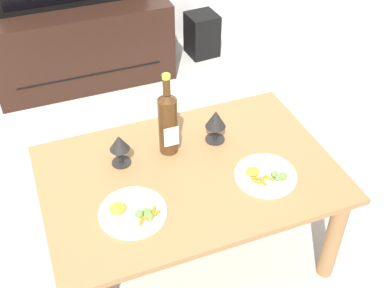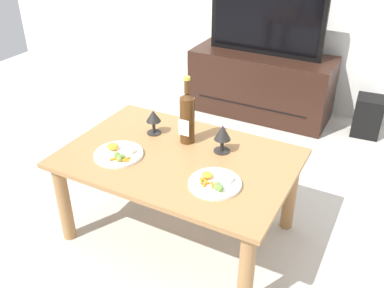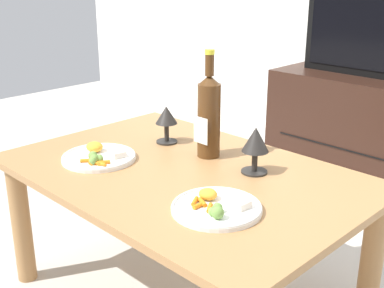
{
  "view_description": "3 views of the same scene",
  "coord_description": "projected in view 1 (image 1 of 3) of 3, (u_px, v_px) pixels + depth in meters",
  "views": [
    {
      "loc": [
        -0.51,
        -1.35,
        1.84
      ],
      "look_at": [
        0.05,
        0.09,
        0.56
      ],
      "focal_mm": 46.16,
      "sensor_mm": 36.0,
      "label": 1
    },
    {
      "loc": [
        0.92,
        -1.59,
        1.65
      ],
      "look_at": [
        0.04,
        0.07,
        0.55
      ],
      "focal_mm": 39.9,
      "sensor_mm": 36.0,
      "label": 2
    },
    {
      "loc": [
        1.09,
        -1.06,
        1.13
      ],
      "look_at": [
        0.02,
        0.02,
        0.59
      ],
      "focal_mm": 47.53,
      "sensor_mm": 36.0,
      "label": 3
    }
  ],
  "objects": [
    {
      "name": "ground_plane",
      "position": [
        190.0,
        250.0,
        2.29
      ],
      "size": [
        6.4,
        6.4,
        0.0
      ],
      "primitive_type": "plane",
      "color": "#B7B2A8"
    },
    {
      "name": "dining_table",
      "position": [
        189.0,
        187.0,
        2.02
      ],
      "size": [
        1.17,
        0.78,
        0.5
      ],
      "color": "#9E7042",
      "rests_on": "ground_plane"
    },
    {
      "name": "goblet_right",
      "position": [
        216.0,
        121.0,
        2.06
      ],
      "size": [
        0.09,
        0.09,
        0.15
      ],
      "color": "black",
      "rests_on": "dining_table"
    },
    {
      "name": "floor_speaker",
      "position": [
        202.0,
        34.0,
        3.59
      ],
      "size": [
        0.22,
        0.22,
        0.31
      ],
      "primitive_type": "cube",
      "rotation": [
        0.0,
        0.0,
        0.08
      ],
      "color": "black",
      "rests_on": "ground_plane"
    },
    {
      "name": "wine_bottle",
      "position": [
        168.0,
        121.0,
        1.97
      ],
      "size": [
        0.08,
        0.08,
        0.37
      ],
      "color": "#4C2D14",
      "rests_on": "dining_table"
    },
    {
      "name": "goblet_left",
      "position": [
        119.0,
        145.0,
        1.95
      ],
      "size": [
        0.08,
        0.08,
        0.14
      ],
      "color": "black",
      "rests_on": "dining_table"
    },
    {
      "name": "dinner_plate_left",
      "position": [
        133.0,
        211.0,
        1.79
      ],
      "size": [
        0.25,
        0.25,
        0.05
      ],
      "color": "white",
      "rests_on": "dining_table"
    },
    {
      "name": "tv_stand",
      "position": [
        81.0,
        44.0,
        3.26
      ],
      "size": [
        1.16,
        0.46,
        0.53
      ],
      "color": "black",
      "rests_on": "ground_plane"
    },
    {
      "name": "dinner_plate_right",
      "position": [
        266.0,
        175.0,
        1.94
      ],
      "size": [
        0.25,
        0.25,
        0.05
      ],
      "color": "white",
      "rests_on": "dining_table"
    }
  ]
}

